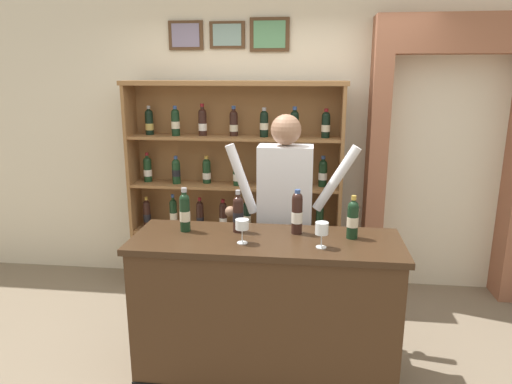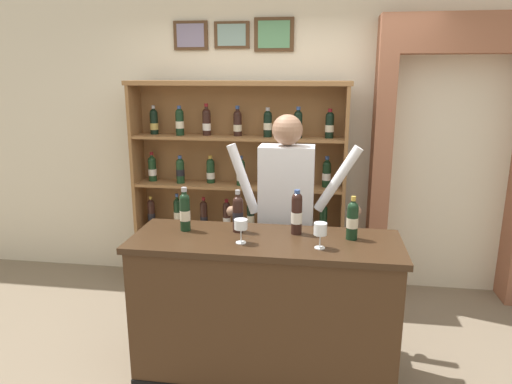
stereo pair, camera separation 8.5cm
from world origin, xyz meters
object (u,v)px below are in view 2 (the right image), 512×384
Objects in this scene: shopkeeper at (286,205)px; tasting_bottle_chianti at (238,213)px; tasting_bottle_bianco at (297,212)px; wine_glass_spare at (320,230)px; tasting_counter at (264,309)px; wine_shelf at (239,183)px; tasting_bottle_grappa at (185,211)px; wine_glass_center at (241,225)px; tasting_bottle_prosecco at (352,219)px.

shopkeeper is 6.10× the size of tasting_bottle_chianti.
tasting_bottle_bianco is 0.29m from wine_glass_spare.
wine_shelf is at bearing 107.21° from tasting_counter.
tasting_counter is 0.99× the size of shopkeeper.
tasting_bottle_grappa reaches higher than wine_glass_spare.
tasting_counter is at bearing -146.43° from tasting_bottle_bianco.
wine_shelf is 6.97× the size of tasting_bottle_chianti.
tasting_bottle_grappa is at bearing -144.56° from shopkeeper.
tasting_bottle_grappa is 0.45m from wine_glass_center.
wine_glass_center is at bearing 178.00° from wine_glass_spare.
wine_glass_center is (-0.13, -0.10, 0.61)m from tasting_counter.
wine_glass_center is (-0.33, -0.22, -0.03)m from tasting_bottle_bianco.
wine_shelf reaches higher than tasting_counter.
tasting_bottle_chianti is 0.74m from tasting_bottle_prosecco.
tasting_bottle_chianti is at bearing -123.74° from shopkeeper.
tasting_bottle_prosecco is at bearing -0.39° from tasting_bottle_grappa.
tasting_counter is (0.42, -1.35, -0.53)m from wine_shelf.
wine_shelf is at bearing 84.36° from tasting_bottle_grappa.
tasting_bottle_chianti is 0.38m from tasting_bottle_bianco.
tasting_counter is 0.84m from tasting_bottle_grappa.
wine_shelf is 1.65m from wine_glass_spare.
wine_shelf is 1.14× the size of shopkeeper.
tasting_counter is at bearing -99.66° from shopkeeper.
tasting_bottle_chianti is (0.23, -1.23, 0.09)m from wine_shelf.
tasting_bottle_bianco is at bearing 122.89° from wine_glass_spare.
shopkeeper is at bearing 103.87° from tasting_bottle_bianco.
tasting_bottle_bianco is 0.36m from tasting_bottle_prosecco.
wine_glass_center reaches higher than tasting_counter.
shopkeeper is (0.51, -0.81, 0.04)m from wine_shelf.
wine_glass_spare is at bearing -12.58° from tasting_bottle_grappa.
tasting_bottle_prosecco is (0.35, -0.05, -0.01)m from tasting_bottle_bianco.
tasting_bottle_grappa is 1.00× the size of tasting_bottle_bianco.
wine_shelf reaches higher than wine_glass_center.
wine_shelf is 1.51m from tasting_counter.
tasting_bottle_prosecco is at bearing 8.20° from tasting_counter.
tasting_bottle_chianti is (0.35, 0.03, -0.01)m from tasting_bottle_grappa.
shopkeeper reaches higher than tasting_bottle_grappa.
tasting_counter is 0.68m from tasting_bottle_bianco.
tasting_bottle_grappa and tasting_bottle_bianco have the same top height.
tasting_bottle_chianti is at bearing 4.47° from tasting_bottle_grappa.
tasting_bottle_grappa is 0.91m from wine_glass_spare.
tasting_bottle_chianti is (-0.19, 0.11, 0.62)m from tasting_counter.
tasting_bottle_grappa is at bearing 171.02° from tasting_counter.
wine_glass_spare is (0.16, -0.24, -0.03)m from tasting_bottle_bianco.
wine_glass_center is at bearing -145.56° from tasting_bottle_bianco.
tasting_bottle_bianco is 1.93× the size of wine_glass_center.
wine_shelf is 12.46× the size of wine_glass_spare.
tasting_bottle_bianco is at bearing 2.17° from tasting_bottle_chianti.
tasting_bottle_prosecco is (0.96, -1.27, 0.09)m from wine_shelf.
tasting_bottle_grappa is at bearing -175.53° from tasting_bottle_chianti.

